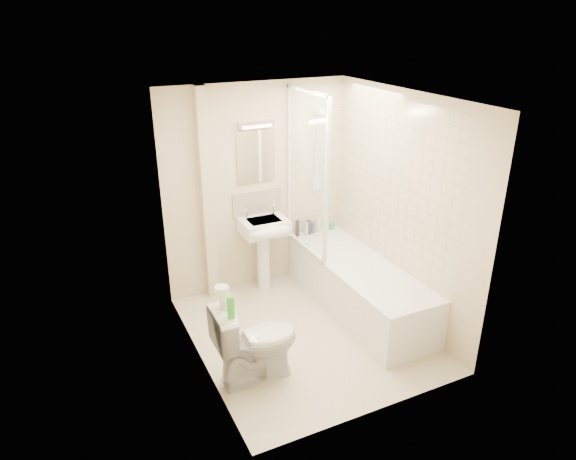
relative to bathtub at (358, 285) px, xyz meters
name	(u,v)px	position (x,y,z in m)	size (l,w,h in m)	color
floor	(306,333)	(-0.75, -0.20, -0.29)	(2.50, 2.50, 0.00)	beige
wall_back	(257,189)	(-0.75, 1.05, 0.91)	(2.20, 0.02, 2.40)	beige
wall_left	(194,248)	(-1.85, -0.20, 0.91)	(0.02, 2.50, 2.40)	beige
wall_right	(402,209)	(0.35, -0.20, 0.91)	(0.02, 2.50, 2.40)	beige
ceiling	(310,98)	(-0.75, -0.20, 2.11)	(2.20, 2.50, 0.02)	white
tile_back	(315,162)	(0.00, 1.04, 1.14)	(0.70, 0.01, 1.75)	beige
tile_right	(391,183)	(0.34, 0.00, 1.14)	(0.01, 2.10, 1.75)	beige
pipe_boxing	(207,198)	(-1.37, 0.99, 0.91)	(0.12, 0.12, 2.40)	beige
splashback	(257,203)	(-0.76, 1.04, 0.74)	(0.60, 0.01, 0.30)	beige
mirror	(256,157)	(-0.76, 1.04, 1.29)	(0.46, 0.01, 0.60)	white
strip_light	(256,124)	(-0.76, 1.02, 1.66)	(0.42, 0.07, 0.07)	silver
bathtub	(358,285)	(0.00, 0.00, 0.00)	(0.70, 2.10, 0.55)	white
shower_screen	(306,174)	(-0.35, 0.60, 1.16)	(0.04, 0.92, 1.80)	white
shower_fixture	(317,153)	(0.00, 0.99, 1.26)	(0.10, 0.16, 0.99)	white
pedestal_sink	(265,235)	(-0.76, 0.81, 0.42)	(0.53, 0.48, 1.01)	white
bottle_black_a	(297,228)	(-0.27, 0.96, 0.36)	(0.05, 0.05, 0.20)	black
bottle_white_a	(307,228)	(-0.14, 0.96, 0.34)	(0.05, 0.05, 0.16)	silver
bottle_black_b	(308,227)	(-0.12, 0.96, 0.35)	(0.07, 0.07, 0.17)	black
bottle_blue	(313,228)	(-0.06, 0.96, 0.33)	(0.05, 0.05, 0.14)	navy
bottle_cream	(319,226)	(0.02, 0.96, 0.34)	(0.06, 0.06, 0.17)	beige
bottle_white_b	(327,226)	(0.14, 0.96, 0.32)	(0.05, 0.05, 0.13)	white
bottle_green	(332,226)	(0.21, 0.96, 0.30)	(0.06, 0.06, 0.09)	green
toilet	(256,341)	(-1.47, -0.61, 0.10)	(0.75, 0.43, 0.77)	white
toilet_roll_lower	(225,302)	(-1.71, -0.56, 0.53)	(0.10, 0.10, 0.10)	white
toilet_roll_upper	(222,292)	(-1.73, -0.53, 0.62)	(0.12, 0.12, 0.09)	white
green_bottle	(231,307)	(-1.72, -0.73, 0.58)	(0.06, 0.06, 0.20)	green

